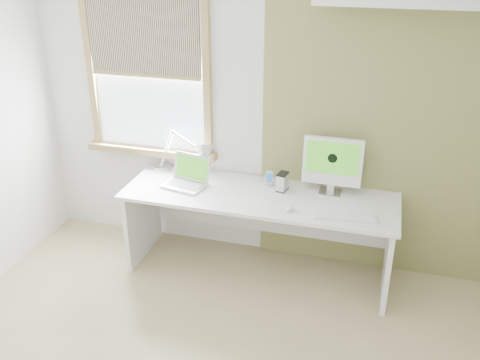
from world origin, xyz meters
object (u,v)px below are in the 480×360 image
(imac, at_px, (332,163))
(desk, at_px, (260,212))
(laptop, at_px, (188,178))
(desk_lamp, at_px, (196,155))
(external_drive, at_px, (283,182))

(imac, bearing_deg, desk, -165.19)
(laptop, bearing_deg, desk_lamp, 85.18)
(external_drive, bearing_deg, desk_lamp, 175.05)
(laptop, height_order, external_drive, laptop)
(desk, distance_m, laptop, 0.67)
(desk_lamp, distance_m, imac, 1.15)
(desk, relative_size, desk_lamp, 3.39)
(desk, relative_size, imac, 4.68)
(external_drive, distance_m, imac, 0.43)
(desk_lamp, bearing_deg, laptop, -94.82)
(laptop, xyz_separation_m, imac, (1.16, 0.18, 0.20))
(external_drive, xyz_separation_m, imac, (0.38, 0.07, 0.18))
(desk_lamp, height_order, imac, imac)
(external_drive, height_order, imac, imac)
(laptop, relative_size, external_drive, 2.56)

